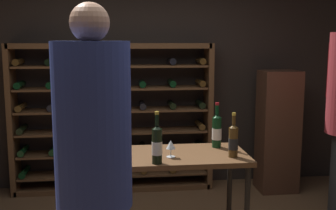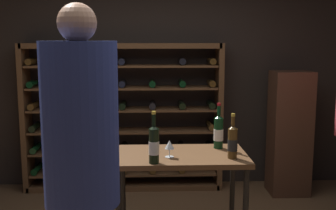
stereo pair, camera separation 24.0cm
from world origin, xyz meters
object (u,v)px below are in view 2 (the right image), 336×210
(tasting_table, at_px, (180,167))
(wine_bottle_gold_foil, at_px, (219,132))
(person_guest_plum_blouse, at_px, (82,162))
(wine_glass_stemmed_center, at_px, (169,145))
(wine_bottle_red_label, at_px, (154,144))
(display_cabinet, at_px, (290,133))
(wine_bottle_amber_reserve, at_px, (233,142))
(wine_rack, at_px, (123,118))

(tasting_table, height_order, wine_bottle_gold_foil, wine_bottle_gold_foil)
(person_guest_plum_blouse, bearing_deg, wine_glass_stemmed_center, -50.55)
(person_guest_plum_blouse, xyz_separation_m, wine_bottle_red_label, (0.41, 0.66, -0.07))
(display_cabinet, xyz_separation_m, wine_bottle_red_label, (-1.57, -1.66, 0.31))
(tasting_table, height_order, display_cabinet, display_cabinet)
(tasting_table, relative_size, wine_glass_stemmed_center, 7.85)
(display_cabinet, bearing_deg, tasting_table, -134.01)
(tasting_table, bearing_deg, wine_bottle_amber_reserve, -19.75)
(tasting_table, bearing_deg, wine_bottle_red_label, -130.67)
(wine_bottle_gold_foil, distance_m, wine_glass_stemmed_center, 0.50)
(display_cabinet, bearing_deg, wine_rack, 172.68)
(wine_rack, height_order, wine_bottle_red_label, wine_rack)
(tasting_table, xyz_separation_m, wine_glass_stemmed_center, (-0.09, -0.09, 0.20))
(wine_bottle_gold_foil, bearing_deg, wine_rack, 120.91)
(wine_glass_stemmed_center, bearing_deg, wine_bottle_amber_reserve, -5.49)
(wine_rack, bearing_deg, wine_glass_stemmed_center, -74.88)
(wine_bottle_amber_reserve, height_order, wine_glass_stemmed_center, wine_bottle_amber_reserve)
(wine_bottle_gold_foil, bearing_deg, display_cabinet, 50.38)
(wine_rack, distance_m, tasting_table, 1.75)
(wine_bottle_amber_reserve, xyz_separation_m, wine_bottle_red_label, (-0.60, -0.10, 0.01))
(display_cabinet, distance_m, wine_glass_stemmed_center, 2.11)
(wine_bottle_amber_reserve, bearing_deg, wine_bottle_gold_foil, 100.87)
(wine_bottle_gold_foil, xyz_separation_m, wine_bottle_red_label, (-0.54, -0.41, 0.00))
(display_cabinet, xyz_separation_m, wine_bottle_amber_reserve, (-0.97, -1.55, 0.30))
(wine_rack, height_order, wine_bottle_amber_reserve, wine_rack)
(wine_rack, bearing_deg, display_cabinet, -7.32)
(wine_bottle_red_label, bearing_deg, wine_bottle_amber_reserve, 9.87)
(person_guest_plum_blouse, bearing_deg, wine_rack, -18.46)
(person_guest_plum_blouse, height_order, wine_glass_stemmed_center, person_guest_plum_blouse)
(wine_glass_stemmed_center, bearing_deg, wine_bottle_gold_foil, 31.51)
(wine_rack, height_order, wine_glass_stemmed_center, wine_rack)
(wine_bottle_amber_reserve, bearing_deg, wine_glass_stemmed_center, 174.51)
(person_guest_plum_blouse, height_order, wine_bottle_amber_reserve, person_guest_plum_blouse)
(wine_rack, xyz_separation_m, person_guest_plum_blouse, (-0.06, -2.56, 0.23))
(display_cabinet, bearing_deg, wine_glass_stemmed_center, -134.00)
(display_cabinet, relative_size, wine_bottle_gold_foil, 3.75)
(wine_bottle_gold_foil, bearing_deg, tasting_table, -153.58)
(person_guest_plum_blouse, distance_m, wine_bottle_red_label, 0.78)
(tasting_table, height_order, wine_glass_stemmed_center, wine_glass_stemmed_center)
(display_cabinet, distance_m, wine_bottle_red_label, 2.31)
(tasting_table, height_order, wine_bottle_red_label, wine_bottle_red_label)
(wine_bottle_gold_foil, bearing_deg, person_guest_plum_blouse, -131.84)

